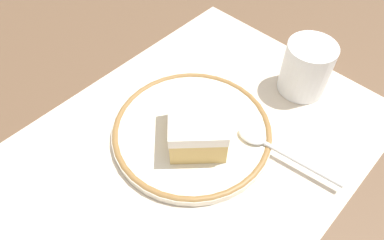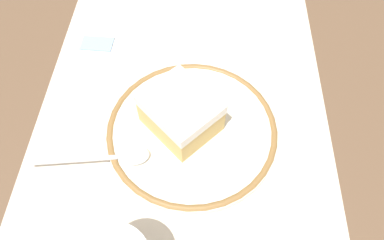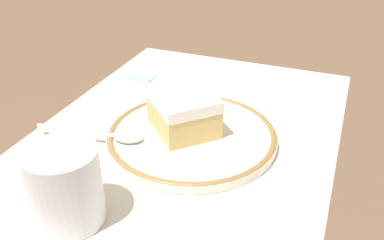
# 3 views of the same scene
# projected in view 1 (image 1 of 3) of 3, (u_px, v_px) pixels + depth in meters

# --- Properties ---
(ground_plane) EXTENTS (2.40, 2.40, 0.00)m
(ground_plane) POSITION_uv_depth(u_px,v_px,m) (190.00, 148.00, 0.50)
(ground_plane) COLOR brown
(placemat) EXTENTS (0.55, 0.40, 0.00)m
(placemat) POSITION_uv_depth(u_px,v_px,m) (190.00, 147.00, 0.50)
(placemat) COLOR beige
(placemat) RESTS_ON ground_plane
(plate) EXTENTS (0.23, 0.23, 0.01)m
(plate) POSITION_uv_depth(u_px,v_px,m) (192.00, 131.00, 0.51)
(plate) COLOR silver
(plate) RESTS_ON placemat
(cake_slice) EXTENTS (0.11, 0.12, 0.05)m
(cake_slice) POSITION_uv_depth(u_px,v_px,m) (196.00, 124.00, 0.47)
(cake_slice) COLOR #DBB76B
(cake_slice) RESTS_ON plate
(spoon) EXTENTS (0.04, 0.15, 0.01)m
(spoon) POSITION_uv_depth(u_px,v_px,m) (265.00, 143.00, 0.48)
(spoon) COLOR silver
(spoon) RESTS_ON plate
(cup) EXTENTS (0.07, 0.07, 0.08)m
(cup) POSITION_uv_depth(u_px,v_px,m) (305.00, 71.00, 0.54)
(cup) COLOR white
(cup) RESTS_ON placemat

